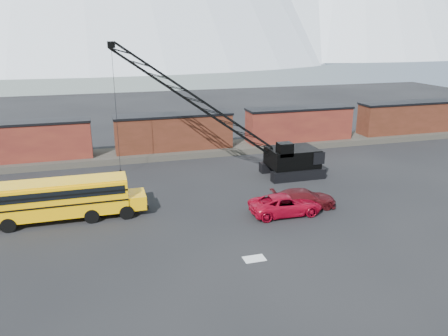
# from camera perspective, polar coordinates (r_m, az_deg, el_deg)

# --- Properties ---
(ground) EXTENTS (160.00, 160.00, 0.00)m
(ground) POSITION_cam_1_polar(r_m,az_deg,el_deg) (31.87, 0.62, -8.53)
(ground) COLOR black
(ground) RESTS_ON ground
(gravel_berm) EXTENTS (120.00, 5.00, 0.70)m
(gravel_berm) POSITION_cam_1_polar(r_m,az_deg,el_deg) (51.92, -6.47, 2.13)
(gravel_berm) COLOR #433F37
(gravel_berm) RESTS_ON ground
(boxcar_west_near) EXTENTS (13.70, 3.10, 4.17)m
(boxcar_west_near) POSITION_cam_1_polar(r_m,az_deg,el_deg) (51.22, -24.49, 3.23)
(boxcar_west_near) COLOR #4B1815
(boxcar_west_near) RESTS_ON gravel_berm
(boxcar_mid) EXTENTS (13.70, 3.10, 4.17)m
(boxcar_mid) POSITION_cam_1_polar(r_m,az_deg,el_deg) (51.34, -6.56, 4.73)
(boxcar_mid) COLOR #502216
(boxcar_mid) RESTS_ON gravel_berm
(boxcar_east_near) EXTENTS (13.70, 3.10, 4.17)m
(boxcar_east_near) POSITION_cam_1_polar(r_m,az_deg,el_deg) (56.22, 9.79, 5.69)
(boxcar_east_near) COLOR #4B1815
(boxcar_east_near) RESTS_ON gravel_berm
(boxcar_east_far) EXTENTS (13.70, 3.10, 4.17)m
(boxcar_east_far) POSITION_cam_1_polar(r_m,az_deg,el_deg) (64.78, 22.71, 6.13)
(boxcar_east_far) COLOR #502216
(boxcar_east_far) RESTS_ON gravel_berm
(snow_patch) EXTENTS (1.40, 0.90, 0.02)m
(snow_patch) POSITION_cam_1_polar(r_m,az_deg,el_deg) (28.65, 3.98, -11.73)
(snow_patch) COLOR silver
(snow_patch) RESTS_ON ground
(school_bus) EXTENTS (11.65, 2.65, 3.19)m
(school_bus) POSITION_cam_1_polar(r_m,az_deg,el_deg) (35.50, -20.06, -3.71)
(school_bus) COLOR #E9A204
(school_bus) RESTS_ON ground
(red_pickup) EXTENTS (5.86, 2.78, 1.62)m
(red_pickup) POSITION_cam_1_polar(r_m,az_deg,el_deg) (35.12, 8.05, -4.73)
(red_pickup) COLOR #9F071F
(red_pickup) RESTS_ON ground
(maroon_suv) EXTENTS (5.59, 2.86, 1.55)m
(maroon_suv) POSITION_cam_1_polar(r_m,az_deg,el_deg) (36.63, 10.37, -3.95)
(maroon_suv) COLOR #460C11
(maroon_suv) RESTS_ON ground
(crawler_crane) EXTENTS (19.92, 7.12, 13.28)m
(crawler_crane) POSITION_cam_1_polar(r_m,az_deg,el_deg) (42.35, -3.23, 8.47)
(crawler_crane) COLOR black
(crawler_crane) RESTS_ON ground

